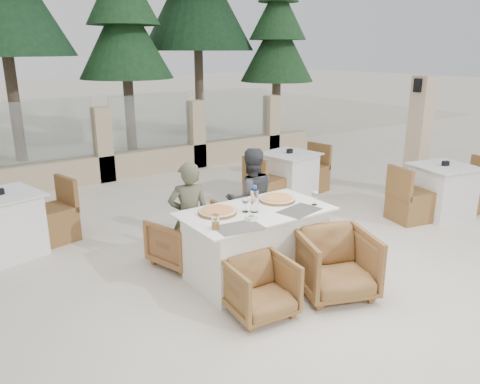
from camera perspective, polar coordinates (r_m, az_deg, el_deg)
ground at (r=5.27m, az=1.60°, el=-10.25°), size 80.00×80.00×0.00m
sand_patch at (r=18.15m, az=-25.61°, el=7.72°), size 30.00×16.00×0.01m
perimeter_wall_far at (r=9.16m, az=-16.40°, el=6.17°), size 10.00×0.34×1.60m
lantern_pillar at (r=8.56m, az=20.95°, el=6.40°), size 0.34×0.34×2.00m
pine_mid_left at (r=11.45m, az=-27.13°, el=19.46°), size 2.86×2.86×6.50m
pine_centre at (r=11.78m, az=-13.82°, el=16.96°), size 2.20×2.20×5.00m
pine_mid_right at (r=13.35m, az=-5.22°, el=21.17°), size 2.99×2.99×6.80m
pine_far_right at (r=13.19m, az=4.55°, el=16.24°), size 1.98×1.98×4.50m
dining_table at (r=5.11m, az=1.91°, el=-6.34°), size 1.60×0.90×0.77m
placemat_near_left at (r=4.50m, az=-0.15°, el=-4.34°), size 0.48×0.35×0.00m
placemat_near_right at (r=5.00m, az=7.27°, el=-2.25°), size 0.50×0.39×0.00m
pizza_left at (r=4.87m, az=-2.76°, el=-2.38°), size 0.51×0.51×0.05m
pizza_right at (r=5.28m, az=4.55°, el=-0.84°), size 0.52×0.52×0.05m
water_bottle at (r=4.89m, az=1.79°, el=-0.83°), size 0.11×0.11×0.29m
wine_glass_centre at (r=4.90m, az=0.64°, el=-1.43°), size 0.09×0.09×0.18m
wine_glass_corner at (r=5.19m, az=9.10°, el=-0.59°), size 0.08×0.08×0.18m
beer_glass_left at (r=4.45m, az=-3.00°, el=-3.66°), size 0.09×0.09×0.14m
beer_glass_right at (r=5.26m, az=1.79°, el=-0.45°), size 0.08×0.08×0.13m
olive_dish at (r=4.70m, az=1.39°, el=-3.13°), size 0.15×0.15×0.04m
armchair_far_left at (r=5.50m, az=-7.21°, el=-5.84°), size 0.77×0.78×0.57m
armchair_far_right at (r=5.85m, az=0.98°, el=-3.90°), size 0.72×0.74×0.64m
armchair_near_left at (r=4.47m, az=2.46°, el=-11.55°), size 0.64×0.66×0.55m
armchair_near_right at (r=4.88m, az=11.57°, el=-8.55°), size 0.93×0.94×0.67m
diner_left at (r=5.20m, az=-6.20°, el=-3.11°), size 0.53×0.43×1.26m
diner_right at (r=5.74m, az=1.32°, el=-0.92°), size 0.74×0.64×1.29m
bg_table_a at (r=6.31m, az=-26.78°, el=-3.63°), size 1.79×1.19×0.77m
bg_table_b at (r=7.87m, az=5.98°, el=2.00°), size 1.76×1.10×0.77m
bg_table_c at (r=7.62m, az=23.40°, el=0.15°), size 1.77×1.12×0.77m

